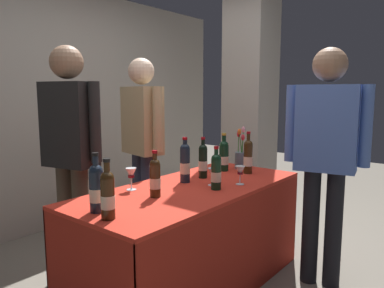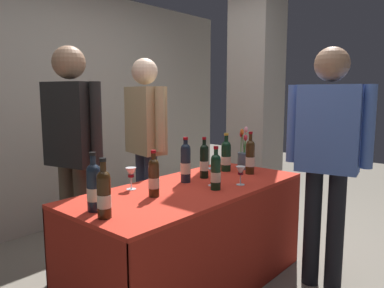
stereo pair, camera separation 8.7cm
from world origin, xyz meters
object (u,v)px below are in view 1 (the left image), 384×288
tasting_table (192,217)px  wine_glass_near_taster (240,171)px  wine_glass_near_vendor (131,174)px  taster_foreground_right (326,146)px  vendor_presenter (70,142)px  wine_glass_mid (213,173)px  concrete_pillar (251,60)px  featured_wine_bottle (203,160)px  display_bottle_0 (216,171)px  flower_vase (241,157)px

tasting_table → wine_glass_near_taster: wine_glass_near_taster is taller
wine_glass_near_vendor → taster_foreground_right: 1.37m
vendor_presenter → wine_glass_near_taster: bearing=21.4°
tasting_table → wine_glass_near_taster: bearing=-41.2°
wine_glass_mid → wine_glass_near_taster: (0.14, -0.14, 0.01)m
concrete_pillar → tasting_table: (-1.75, -0.56, -1.23)m
featured_wine_bottle → wine_glass_mid: bearing=-126.0°
tasting_table → wine_glass_near_vendor: bearing=141.1°
taster_foreground_right → vendor_presenter: bearing=24.8°
tasting_table → featured_wine_bottle: featured_wine_bottle is taller
display_bottle_0 → wine_glass_mid: bearing=47.0°
tasting_table → vendor_presenter: size_ratio=1.03×
tasting_table → wine_glass_near_taster: size_ratio=13.36×
concrete_pillar → flower_vase: concrete_pillar is taller
featured_wine_bottle → taster_foreground_right: size_ratio=0.19×
concrete_pillar → wine_glass_mid: bearing=-158.2°
featured_wine_bottle → display_bottle_0: size_ratio=1.07×
wine_glass_mid → taster_foreground_right: taster_foreground_right is taller
concrete_pillar → wine_glass_near_vendor: (-2.08, -0.30, -0.90)m
concrete_pillar → flower_vase: 1.45m
concrete_pillar → taster_foreground_right: concrete_pillar is taller
tasting_table → wine_glass_near_taster: (0.26, -0.23, 0.32)m
concrete_pillar → wine_glass_near_vendor: size_ratio=23.43×
vendor_presenter → taster_foreground_right: (1.07, -1.48, -0.01)m
wine_glass_mid → vendor_presenter: vendor_presenter is taller
taster_foreground_right → display_bottle_0: bearing=37.4°
wine_glass_near_taster → flower_vase: flower_vase is taller
display_bottle_0 → vendor_presenter: vendor_presenter is taller
featured_wine_bottle → taster_foreground_right: bearing=-65.0°
featured_wine_bottle → display_bottle_0: 0.35m
featured_wine_bottle → wine_glass_mid: (-0.14, -0.19, -0.05)m
flower_vase → taster_foreground_right: (-0.11, -0.76, 0.17)m
tasting_table → display_bottle_0: size_ratio=6.02×
flower_vase → vendor_presenter: vendor_presenter is taller
wine_glass_near_taster → vendor_presenter: vendor_presenter is taller
tasting_table → concrete_pillar: bearing=17.7°
wine_glass_mid → vendor_presenter: (-0.56, 0.88, 0.20)m
concrete_pillar → taster_foreground_right: 1.84m
flower_vase → vendor_presenter: size_ratio=0.21×
featured_wine_bottle → display_bottle_0: (-0.22, -0.28, -0.01)m
concrete_pillar → featured_wine_bottle: size_ratio=11.12×
wine_glass_near_taster → flower_vase: bearing=31.0°
concrete_pillar → tasting_table: concrete_pillar is taller
tasting_table → wine_glass_mid: size_ratio=14.43×
display_bottle_0 → flower_vase: bearing=18.5°
featured_wine_bottle → wine_glass_mid: size_ratio=2.56×
concrete_pillar → display_bottle_0: 2.06m
wine_glass_near_vendor → vendor_presenter: size_ratio=0.09×
display_bottle_0 → wine_glass_near_taster: bearing=-13.8°
concrete_pillar → vendor_presenter: bearing=174.1°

